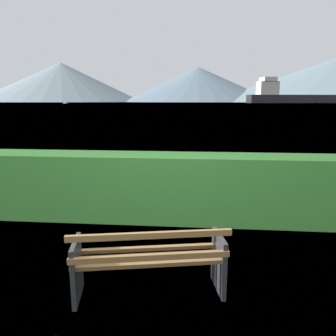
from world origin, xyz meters
name	(u,v)px	position (x,y,z in m)	size (l,w,h in m)	color
ground_plane	(150,292)	(0.00, 0.00, 0.00)	(1400.00, 1400.00, 0.00)	#567A38
water_surface	(198,103)	(0.00, 307.53, 0.00)	(620.00, 620.00, 0.00)	#7A99A8
park_bench	(149,261)	(0.01, -0.06, 0.43)	(1.77, 0.89, 0.87)	olive
hedge_row	(168,187)	(0.00, 2.40, 0.61)	(9.73, 0.80, 1.21)	#2D6B28
cargo_ship_large	(291,96)	(84.98, 308.75, 6.35)	(95.42, 31.72, 22.69)	#232328
sailboat_mid	(65,103)	(-98.75, 236.30, 0.41)	(4.81, 4.00, 1.11)	#335693
distant_hills	(247,81)	(76.38, 535.30, 32.54)	(783.86, 410.50, 68.59)	gray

